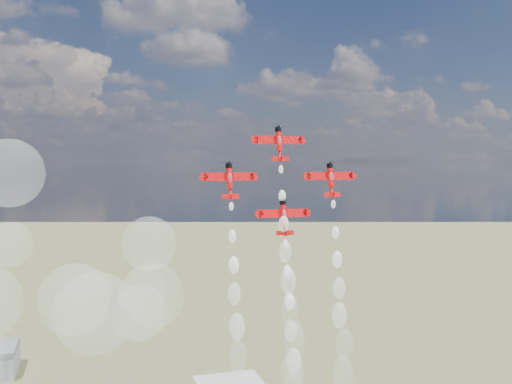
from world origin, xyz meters
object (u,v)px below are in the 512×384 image
object	(u,v)px
plane_lead	(279,143)
plane_left	(229,180)
plane_right	(331,179)
plane_slot	(284,216)

from	to	relation	value
plane_lead	plane_left	size ratio (longest dim) A/B	1.00
plane_right	plane_slot	size ratio (longest dim) A/B	1.00
plane_right	plane_slot	bearing A→B (deg)	-171.85
plane_slot	plane_lead	bearing A→B (deg)	90.00
plane_left	plane_slot	world-z (taller)	plane_left
plane_left	plane_slot	xyz separation A→B (m)	(12.15, -1.74, -8.32)
plane_lead	plane_right	bearing A→B (deg)	-8.15
plane_right	plane_slot	world-z (taller)	plane_right
plane_lead	plane_left	bearing A→B (deg)	-171.85
plane_slot	plane_right	bearing A→B (deg)	8.15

